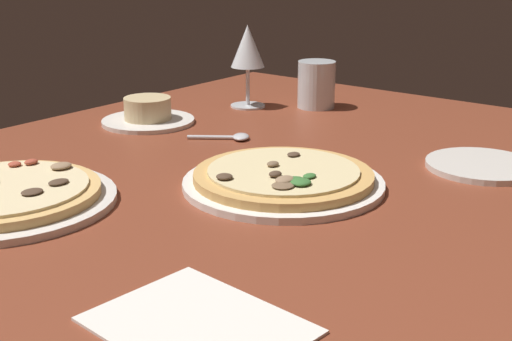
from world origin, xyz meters
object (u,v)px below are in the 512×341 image
object	(u,v)px
water_glass	(316,87)
spoon	(233,137)
ramekin_on_saucer	(148,114)
wine_glass_far	(248,50)
pizza_main	(283,179)
paper_menu	(198,325)
pizza_side	(4,196)
side_plate	(482,166)

from	to	relation	value
water_glass	spoon	size ratio (longest dim) A/B	0.94
ramekin_on_saucer	wine_glass_far	bearing A→B (deg)	-15.29
water_glass	pizza_main	bearing A→B (deg)	-151.74
water_glass	paper_menu	world-z (taller)	water_glass
pizza_main	pizza_side	size ratio (longest dim) A/B	0.98
side_plate	paper_menu	world-z (taller)	side_plate
pizza_side	paper_menu	size ratio (longest dim) A/B	1.56
pizza_main	pizza_side	bearing A→B (deg)	138.71
pizza_side	wine_glass_far	size ratio (longest dim) A/B	1.72
pizza_side	ramekin_on_saucer	xyz separation A→B (cm)	(40.90, 16.51, 0.59)
water_glass	ramekin_on_saucer	bearing A→B (deg)	150.36
ramekin_on_saucer	paper_menu	size ratio (longest dim) A/B	0.94
pizza_main	paper_menu	world-z (taller)	pizza_main
wine_glass_far	water_glass	bearing A→B (deg)	-53.76
paper_menu	spoon	size ratio (longest dim) A/B	1.82
paper_menu	side_plate	bearing A→B (deg)	2.25
pizza_main	spoon	xyz separation A→B (cm)	(14.45, 21.07, -0.75)
paper_menu	spoon	world-z (taller)	spoon
pizza_main	spoon	size ratio (longest dim) A/B	2.79
ramekin_on_saucer	spoon	size ratio (longest dim) A/B	1.71
side_plate	spoon	bearing A→B (deg)	105.12
pizza_side	side_plate	xyz separation A→B (cm)	(52.73, -42.72, -0.75)
water_glass	spoon	xyz separation A→B (cm)	(-29.21, -2.40, -3.68)
pizza_side	paper_menu	xyz separation A→B (cm)	(-6.85, -39.98, -1.05)
pizza_side	ramekin_on_saucer	size ratio (longest dim) A/B	1.66
pizza_main	side_plate	distance (cm)	31.21
pizza_main	paper_menu	size ratio (longest dim) A/B	1.53
pizza_side	pizza_main	bearing A→B (deg)	-41.29
wine_glass_far	side_plate	xyz separation A→B (cm)	(-10.30, -53.18, -11.17)
side_plate	spoon	xyz separation A→B (cm)	(-10.69, 39.56, 0.01)
paper_menu	spoon	distance (cm)	61.21
pizza_main	side_plate	world-z (taller)	pizza_main
water_glass	side_plate	xyz separation A→B (cm)	(-18.52, -41.96, -3.68)
water_glass	spoon	bearing A→B (deg)	-175.31
ramekin_on_saucer	paper_menu	world-z (taller)	ramekin_on_saucer
ramekin_on_saucer	side_plate	xyz separation A→B (cm)	(11.84, -59.23, -1.34)
pizza_side	side_plate	world-z (taller)	pizza_side
pizza_main	side_plate	xyz separation A→B (cm)	(25.14, -18.49, -0.76)
paper_menu	ramekin_on_saucer	bearing A→B (deg)	54.68
ramekin_on_saucer	water_glass	world-z (taller)	water_glass
side_plate	spoon	distance (cm)	40.98
spoon	wine_glass_far	bearing A→B (deg)	32.98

